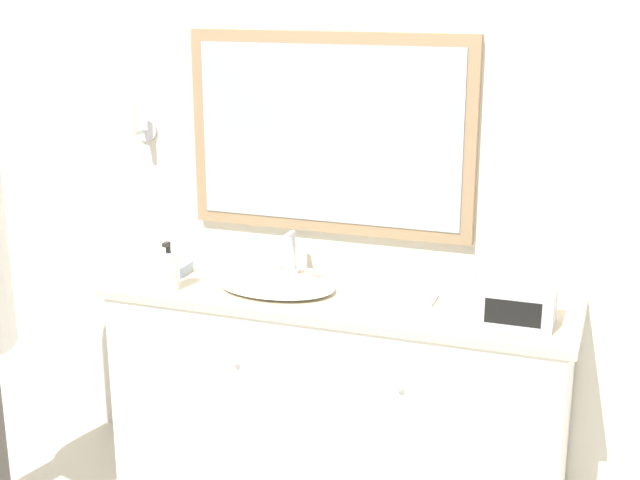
{
  "coord_description": "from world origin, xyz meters",
  "views": [
    {
      "loc": [
        0.96,
        -2.61,
        1.94
      ],
      "look_at": [
        -0.07,
        0.28,
        1.05
      ],
      "focal_mm": 50.0,
      "sensor_mm": 36.0,
      "label": 1
    }
  ],
  "objects_px": {
    "soap_bottle": "(169,271)",
    "picture_frame": "(464,286)",
    "appliance_box": "(516,305)",
    "sink_basin": "(277,284)"
  },
  "relations": [
    {
      "from": "sink_basin",
      "to": "soap_bottle",
      "type": "relative_size",
      "value": 2.39
    },
    {
      "from": "soap_bottle",
      "to": "sink_basin",
      "type": "bearing_deg",
      "value": 20.78
    },
    {
      "from": "sink_basin",
      "to": "picture_frame",
      "type": "relative_size",
      "value": 4.18
    },
    {
      "from": "soap_bottle",
      "to": "appliance_box",
      "type": "relative_size",
      "value": 0.73
    },
    {
      "from": "picture_frame",
      "to": "soap_bottle",
      "type": "bearing_deg",
      "value": -166.37
    },
    {
      "from": "sink_basin",
      "to": "soap_bottle",
      "type": "distance_m",
      "value": 0.4
    },
    {
      "from": "soap_bottle",
      "to": "picture_frame",
      "type": "distance_m",
      "value": 1.07
    },
    {
      "from": "sink_basin",
      "to": "appliance_box",
      "type": "xyz_separation_m",
      "value": [
        0.87,
        -0.05,
        0.04
      ]
    },
    {
      "from": "picture_frame",
      "to": "sink_basin",
      "type": "bearing_deg",
      "value": -170.51
    },
    {
      "from": "picture_frame",
      "to": "appliance_box",
      "type": "bearing_deg",
      "value": -38.77
    }
  ]
}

